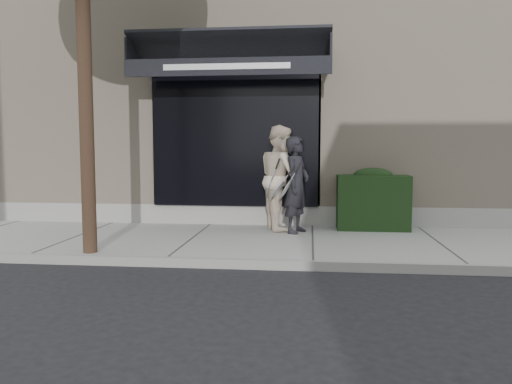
# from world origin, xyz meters

# --- Properties ---
(ground) EXTENTS (80.00, 80.00, 0.00)m
(ground) POSITION_xyz_m (0.00, 0.00, 0.00)
(ground) COLOR black
(ground) RESTS_ON ground
(sidewalk) EXTENTS (20.00, 3.00, 0.12)m
(sidewalk) POSITION_xyz_m (0.00, 0.00, 0.06)
(sidewalk) COLOR gray
(sidewalk) RESTS_ON ground
(curb) EXTENTS (20.00, 0.10, 0.14)m
(curb) POSITION_xyz_m (0.00, -1.55, 0.07)
(curb) COLOR gray
(curb) RESTS_ON ground
(building_facade) EXTENTS (14.30, 8.04, 5.64)m
(building_facade) POSITION_xyz_m (-0.01, 4.96, 2.74)
(building_facade) COLOR beige
(building_facade) RESTS_ON ground
(hedge) EXTENTS (1.30, 0.70, 1.14)m
(hedge) POSITION_xyz_m (1.10, 1.25, 0.66)
(hedge) COLOR black
(hedge) RESTS_ON sidewalk
(pedestrian_front) EXTENTS (0.76, 0.89, 1.70)m
(pedestrian_front) POSITION_xyz_m (-0.29, 0.69, 0.97)
(pedestrian_front) COLOR black
(pedestrian_front) RESTS_ON sidewalk
(pedestrian_back) EXTENTS (0.98, 1.11, 1.91)m
(pedestrian_back) POSITION_xyz_m (-0.58, 1.03, 1.08)
(pedestrian_back) COLOR beige
(pedestrian_back) RESTS_ON sidewalk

